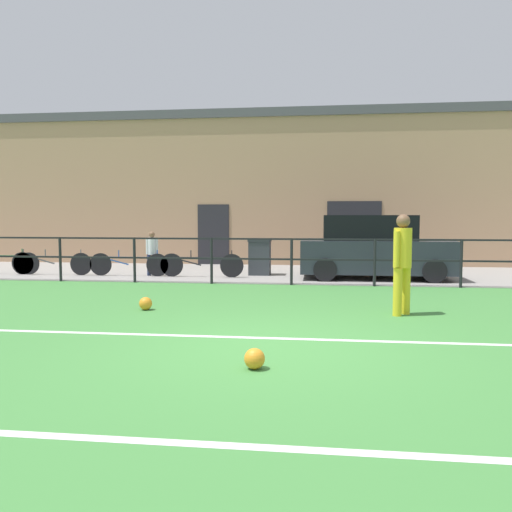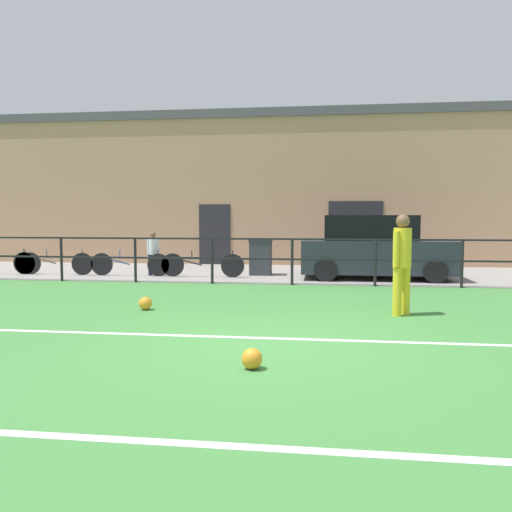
{
  "view_description": "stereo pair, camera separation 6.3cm",
  "coord_description": "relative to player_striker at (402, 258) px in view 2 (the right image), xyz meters",
  "views": [
    {
      "loc": [
        0.67,
        -6.54,
        1.67
      ],
      "look_at": [
        -0.59,
        3.68,
        0.88
      ],
      "focal_mm": 36.01,
      "sensor_mm": 36.0,
      "label": 1
    },
    {
      "loc": [
        0.73,
        -6.53,
        1.67
      ],
      "look_at": [
        -0.59,
        3.68,
        0.88
      ],
      "focal_mm": 36.01,
      "sensor_mm": 36.0,
      "label": 2
    }
  ],
  "objects": [
    {
      "name": "clubhouse_facade",
      "position": [
        -2.07,
        9.84,
        1.71
      ],
      "size": [
        28.0,
        2.56,
        5.35
      ],
      "color": "tan",
      "rests_on": "ground"
    },
    {
      "name": "bicycle_parked_2",
      "position": [
        -6.69,
        4.84,
        -0.62
      ],
      "size": [
        2.29,
        0.04,
        0.73
      ],
      "color": "black",
      "rests_on": "pavement_strip"
    },
    {
      "name": "parked_car_red",
      "position": [
        0.05,
        5.18,
        -0.16
      ],
      "size": [
        3.98,
        1.94,
        1.7
      ],
      "color": "#282D38",
      "rests_on": "pavement_strip"
    },
    {
      "name": "perimeter_fence",
      "position": [
        -2.07,
        3.64,
        -0.23
      ],
      "size": [
        36.07,
        0.07,
        1.15
      ],
      "color": "black",
      "rests_on": "ground"
    },
    {
      "name": "soccer_ball_match",
      "position": [
        -4.49,
        -0.08,
        -0.86
      ],
      "size": [
        0.23,
        0.23,
        0.23
      ],
      "primitive_type": "sphere",
      "color": "orange",
      "rests_on": "ground"
    },
    {
      "name": "player_striker",
      "position": [
        0.0,
        0.0,
        0.0
      ],
      "size": [
        0.35,
        0.38,
        1.72
      ],
      "rotation": [
        0.0,
        0.0,
        0.85
      ],
      "color": "gold",
      "rests_on": "ground"
    },
    {
      "name": "pavement_strip",
      "position": [
        -2.07,
        6.14,
        -0.96
      ],
      "size": [
        48.0,
        5.0,
        0.02
      ],
      "primitive_type": "cube",
      "color": "gray",
      "rests_on": "ground"
    },
    {
      "name": "bicycle_parked_0",
      "position": [
        -4.61,
        4.84,
        -0.62
      ],
      "size": [
        2.33,
        0.04,
        0.74
      ],
      "color": "black",
      "rests_on": "pavement_strip"
    },
    {
      "name": "trash_bin_0",
      "position": [
        -3.08,
        5.57,
        -0.43
      ],
      "size": [
        0.63,
        0.54,
        1.03
      ],
      "color": "#33383D",
      "rests_on": "pavement_strip"
    },
    {
      "name": "soccer_ball_spare",
      "position": [
        -2.1,
        -3.41,
        -0.86
      ],
      "size": [
        0.23,
        0.23,
        0.23
      ],
      "primitive_type": "sphere",
      "color": "orange",
      "rests_on": "ground"
    },
    {
      "name": "bicycle_parked_4",
      "position": [
        -8.89,
        4.84,
        -0.62
      ],
      "size": [
        2.22,
        0.04,
        0.73
      ],
      "color": "black",
      "rests_on": "pavement_strip"
    },
    {
      "name": "field_line_touchline",
      "position": [
        -2.07,
        -1.96,
        -0.97
      ],
      "size": [
        36.0,
        0.11,
        0.0
      ],
      "primitive_type": "cube",
      "color": "white",
      "rests_on": "ground"
    },
    {
      "name": "field_line_hash",
      "position": [
        -2.07,
        -5.31,
        -0.97
      ],
      "size": [
        36.0,
        0.11,
        0.0
      ],
      "primitive_type": "cube",
      "color": "white",
      "rests_on": "ground"
    },
    {
      "name": "ground",
      "position": [
        -2.07,
        -2.36,
        -0.99
      ],
      "size": [
        60.0,
        44.0,
        0.04
      ],
      "primitive_type": "cube",
      "color": "#42843D"
    },
    {
      "name": "spectator_child",
      "position": [
        -6.08,
        5.05,
        -0.25
      ],
      "size": [
        0.33,
        0.22,
        1.24
      ],
      "rotation": [
        0.0,
        0.0,
        3.4
      ],
      "color": "#232D4C",
      "rests_on": "pavement_strip"
    }
  ]
}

